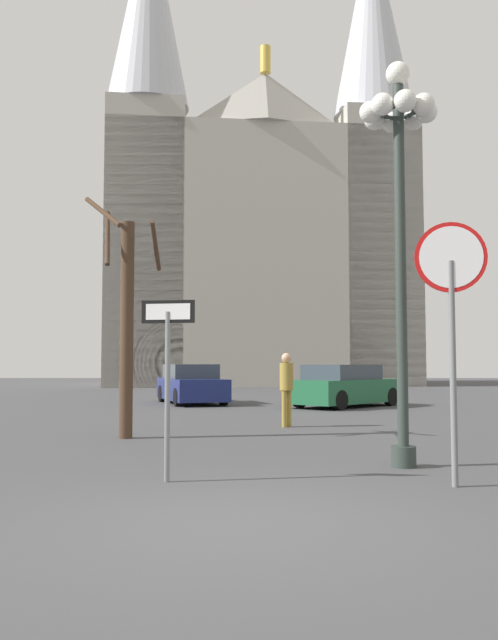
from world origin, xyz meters
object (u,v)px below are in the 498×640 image
(street_lamp, at_px, (397,179))
(parked_car_near_green, at_px, (343,387))
(bare_tree, at_px, (124,319))
(cathedral, at_px, (256,227))
(pedestrian_walking, at_px, (284,382))
(one_way_arrow_sign, at_px, (166,362))
(parked_car_far_navy, at_px, (189,385))
(stop_sign, at_px, (449,297))

(street_lamp, distance_m, parked_car_near_green, 13.61)
(bare_tree, bearing_deg, cathedral, 84.53)
(bare_tree, xyz_separation_m, pedestrian_walking, (3.37, 2.34, -1.34))
(parked_car_near_green, bearing_deg, one_way_arrow_sign, -106.92)
(one_way_arrow_sign, distance_m, parked_car_far_navy, 16.21)
(parked_car_near_green, bearing_deg, street_lamp, -94.66)
(street_lamp, bearing_deg, parked_car_far_navy, 106.37)
(street_lamp, height_order, bare_tree, street_lamp)
(bare_tree, relative_size, parked_car_near_green, 1.11)
(parked_car_near_green, distance_m, pedestrian_walking, 7.54)
(one_way_arrow_sign, bearing_deg, parked_car_far_navy, 93.94)
(stop_sign, relative_size, pedestrian_walking, 1.87)
(stop_sign, height_order, parked_car_far_navy, stop_sign)
(stop_sign, bearing_deg, parked_car_near_green, 86.86)
(one_way_arrow_sign, bearing_deg, bare_tree, 106.64)
(one_way_arrow_sign, height_order, street_lamp, street_lamp)
(cathedral, bearing_deg, stop_sign, -87.20)
(cathedral, distance_m, parked_car_far_navy, 23.98)
(stop_sign, xyz_separation_m, pedestrian_walking, (-1.62, 7.50, -1.27))
(one_way_arrow_sign, height_order, parked_car_near_green, one_way_arrow_sign)
(cathedral, distance_m, stop_sign, 38.96)
(street_lamp, height_order, pedestrian_walking, street_lamp)
(street_lamp, bearing_deg, cathedral, 92.50)
(street_lamp, bearing_deg, one_way_arrow_sign, -160.02)
(one_way_arrow_sign, relative_size, bare_tree, 0.47)
(one_way_arrow_sign, height_order, pedestrian_walking, one_way_arrow_sign)
(one_way_arrow_sign, bearing_deg, street_lamp, 19.98)
(cathedral, height_order, one_way_arrow_sign, cathedral)
(street_lamp, relative_size, bare_tree, 1.23)
(street_lamp, height_order, parked_car_near_green, street_lamp)
(cathedral, xyz_separation_m, pedestrian_walking, (0.23, -30.41, -10.05))
(cathedral, bearing_deg, parked_car_far_navy, -97.46)
(bare_tree, bearing_deg, one_way_arrow_sign, -73.36)
(cathedral, relative_size, street_lamp, 5.57)
(pedestrian_walking, bearing_deg, street_lamp, -77.21)
(cathedral, relative_size, parked_car_near_green, 7.58)
(stop_sign, relative_size, street_lamp, 0.54)
(street_lamp, xyz_separation_m, parked_car_near_green, (1.07, 13.10, -3.55))
(bare_tree, height_order, pedestrian_walking, bare_tree)
(street_lamp, bearing_deg, pedestrian_walking, 102.79)
(bare_tree, xyz_separation_m, parked_car_far_navy, (0.33, 11.33, -1.71))
(one_way_arrow_sign, xyz_separation_m, bare_tree, (-1.44, 4.82, 0.88))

